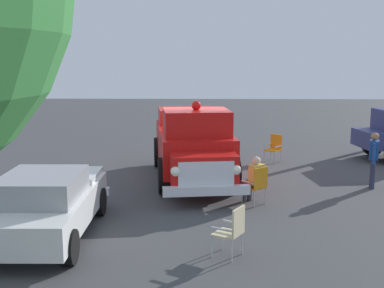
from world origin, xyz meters
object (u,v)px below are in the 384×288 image
at_px(classic_hot_rod, 48,203).
at_px(spectator_standing, 374,156).
at_px(lawn_chair_spare, 233,228).
at_px(lawn_chair_by_car, 274,146).
at_px(lawn_chair_near_truck, 257,183).
at_px(vintage_fire_truck, 193,142).
at_px(spectator_seated, 254,178).

height_order(classic_hot_rod, spectator_standing, spectator_standing).
bearing_deg(lawn_chair_spare, lawn_chair_by_car, -13.27).
xyz_separation_m(lawn_chair_spare, spectator_standing, (5.17, -4.46, 0.37)).
height_order(lawn_chair_spare, spectator_standing, spectator_standing).
bearing_deg(lawn_chair_near_truck, vintage_fire_truck, 33.27).
bearing_deg(lawn_chair_by_car, spectator_seated, 166.06).
bearing_deg(spectator_standing, lawn_chair_near_truck, 115.59).
xyz_separation_m(lawn_chair_near_truck, spectator_seated, (0.10, 0.08, 0.11)).
relative_size(lawn_chair_near_truck, spectator_standing, 0.61).
relative_size(vintage_fire_truck, lawn_chair_spare, 6.06).
xyz_separation_m(classic_hot_rod, lawn_chair_spare, (-1.07, -3.94, -0.16)).
bearing_deg(lawn_chair_by_car, classic_hot_rod, 142.21).
distance_m(lawn_chair_near_truck, lawn_chair_by_car, 5.53).
distance_m(vintage_fire_truck, spectator_standing, 5.45).
distance_m(lawn_chair_near_truck, spectator_standing, 4.02).
height_order(lawn_chair_near_truck, lawn_chair_spare, same).
bearing_deg(lawn_chair_spare, vintage_fire_truck, 8.38).
height_order(lawn_chair_by_car, spectator_standing, spectator_standing).
xyz_separation_m(classic_hot_rod, spectator_seated, (2.47, -4.71, -0.05)).
bearing_deg(lawn_chair_spare, spectator_standing, -40.79).
xyz_separation_m(lawn_chair_spare, spectator_seated, (3.55, -0.77, 0.11)).
bearing_deg(spectator_seated, spectator_standing, -66.22).
xyz_separation_m(lawn_chair_near_truck, spectator_standing, (1.73, -3.61, 0.37)).
bearing_deg(lawn_chair_by_car, spectator_standing, -146.99).
bearing_deg(spectator_seated, vintage_fire_truck, 32.99).
distance_m(classic_hot_rod, spectator_standing, 9.35).
bearing_deg(classic_hot_rod, spectator_standing, -63.97).
distance_m(lawn_chair_spare, spectator_standing, 6.84).
height_order(classic_hot_rod, spectator_seated, classic_hot_rod).
bearing_deg(lawn_chair_spare, spectator_seated, -12.26).
xyz_separation_m(lawn_chair_near_truck, lawn_chair_by_car, (5.39, -1.23, 0.00)).
relative_size(lawn_chair_spare, spectator_seated, 0.79).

